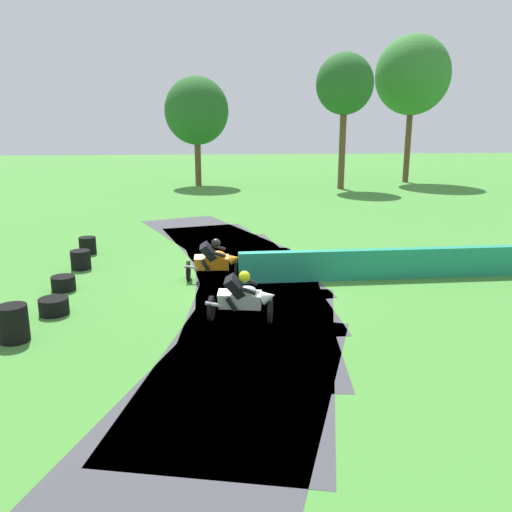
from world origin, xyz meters
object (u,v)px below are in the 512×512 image
(tire_stack_mid_a, at_px, (54,306))
(tire_stack_mid_b, at_px, (63,283))
(tire_stack_extra_a, at_px, (88,245))
(motorcycle_chase_orange, at_px, (214,261))
(motorcycle_lead_white, at_px, (243,297))
(tire_stack_near, at_px, (13,323))
(tire_stack_far, at_px, (81,260))

(tire_stack_mid_a, relative_size, tire_stack_mid_b, 1.09)
(tire_stack_mid_b, distance_m, tire_stack_extra_a, 4.18)
(motorcycle_chase_orange, height_order, tire_stack_mid_b, motorcycle_chase_orange)
(motorcycle_lead_white, xyz_separation_m, tire_stack_near, (-4.94, -0.62, -0.23))
(motorcycle_lead_white, distance_m, tire_stack_mid_b, 5.65)
(tire_stack_mid_a, bearing_deg, motorcycle_lead_white, -12.05)
(motorcycle_lead_white, xyz_separation_m, tire_stack_far, (-4.87, 5.05, -0.33))
(tire_stack_mid_a, bearing_deg, tire_stack_near, -103.21)
(tire_stack_near, height_order, tire_stack_mid_a, tire_stack_near)
(motorcycle_lead_white, bearing_deg, tire_stack_mid_b, 149.35)
(tire_stack_mid_b, bearing_deg, tire_stack_near, -91.62)
(tire_stack_far, bearing_deg, tire_stack_extra_a, 96.49)
(tire_stack_mid_a, relative_size, tire_stack_extra_a, 1.19)
(motorcycle_chase_orange, distance_m, tire_stack_near, 5.87)
(tire_stack_mid_a, xyz_separation_m, tire_stack_far, (-0.31, 4.07, 0.10))
(tire_stack_far, xyz_separation_m, tire_stack_extra_a, (-0.23, 1.99, 0.00))
(motorcycle_chase_orange, xyz_separation_m, tire_stack_near, (-4.30, -3.99, -0.23))
(motorcycle_chase_orange, height_order, tire_stack_mid_a, motorcycle_chase_orange)
(motorcycle_chase_orange, xyz_separation_m, tire_stack_extra_a, (-4.46, 3.68, -0.33))
(tire_stack_near, distance_m, tire_stack_mid_a, 1.65)
(tire_stack_mid_b, height_order, tire_stack_far, tire_stack_far)
(motorcycle_chase_orange, relative_size, tire_stack_far, 2.72)
(tire_stack_mid_a, height_order, tire_stack_extra_a, tire_stack_extra_a)
(tire_stack_mid_a, xyz_separation_m, tire_stack_mid_b, (-0.28, 1.90, -0.00))
(motorcycle_lead_white, height_order, tire_stack_mid_b, motorcycle_lead_white)
(tire_stack_near, relative_size, tire_stack_mid_b, 1.22)
(motorcycle_lead_white, relative_size, tire_stack_extra_a, 2.84)
(motorcycle_chase_orange, height_order, tire_stack_extra_a, motorcycle_chase_orange)
(motorcycle_lead_white, bearing_deg, tire_stack_extra_a, 125.92)
(motorcycle_lead_white, height_order, tire_stack_extra_a, motorcycle_lead_white)
(tire_stack_near, bearing_deg, tire_stack_mid_a, 76.79)
(tire_stack_near, bearing_deg, motorcycle_chase_orange, 42.81)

